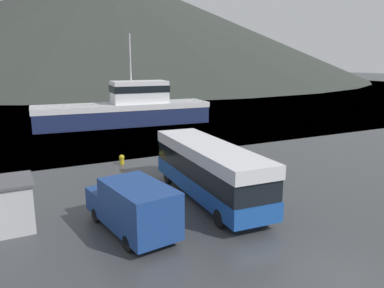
# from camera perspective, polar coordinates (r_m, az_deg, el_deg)

# --- Properties ---
(ground_plane) EXTENTS (400.00, 400.00, 0.00)m
(ground_plane) POSITION_cam_1_polar(r_m,az_deg,el_deg) (15.49, 22.04, -18.21)
(ground_plane) COLOR #383A3D
(water_surface) EXTENTS (240.00, 240.00, 0.00)m
(water_surface) POSITION_cam_1_polar(r_m,az_deg,el_deg) (148.44, -23.40, 8.61)
(water_surface) COLOR slate
(water_surface) RESTS_ON ground
(hill_backdrop) EXTENTS (225.89, 225.89, 48.40)m
(hill_backdrop) POSITION_cam_1_polar(r_m,az_deg,el_deg) (183.49, -13.14, 17.45)
(hill_backdrop) COLOR #2D332D
(hill_backdrop) RESTS_ON ground
(tour_bus) EXTENTS (3.24, 10.43, 3.15)m
(tour_bus) POSITION_cam_1_polar(r_m,az_deg,el_deg) (21.04, 2.59, -3.75)
(tour_bus) COLOR #194799
(tour_bus) RESTS_ON ground
(delivery_van) EXTENTS (2.96, 5.95, 2.42)m
(delivery_van) POSITION_cam_1_polar(r_m,az_deg,el_deg) (17.34, -8.97, -9.30)
(delivery_van) COLOR navy
(delivery_van) RESTS_ON ground
(fishing_boat) EXTENTS (21.25, 6.46, 10.81)m
(fishing_boat) POSITION_cam_1_polar(r_m,az_deg,el_deg) (46.47, -9.95, 5.36)
(fishing_boat) COLOR #19234C
(fishing_boat) RESTS_ON water_surface
(storage_bin) EXTENTS (1.05, 1.23, 1.40)m
(storage_bin) POSITION_cam_1_polar(r_m,az_deg,el_deg) (27.72, 2.88, -2.01)
(storage_bin) COLOR olive
(storage_bin) RESTS_ON ground
(dock_kiosk) EXTENTS (2.58, 2.53, 2.38)m
(dock_kiosk) POSITION_cam_1_polar(r_m,az_deg,el_deg) (19.45, -26.64, -8.33)
(dock_kiosk) COLOR #B2B2B7
(dock_kiosk) RESTS_ON ground
(mooring_bollard) EXTENTS (0.40, 0.40, 0.74)m
(mooring_bollard) POSITION_cam_1_polar(r_m,az_deg,el_deg) (28.86, -10.65, -2.29)
(mooring_bollard) COLOR #B29919
(mooring_bollard) RESTS_ON ground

